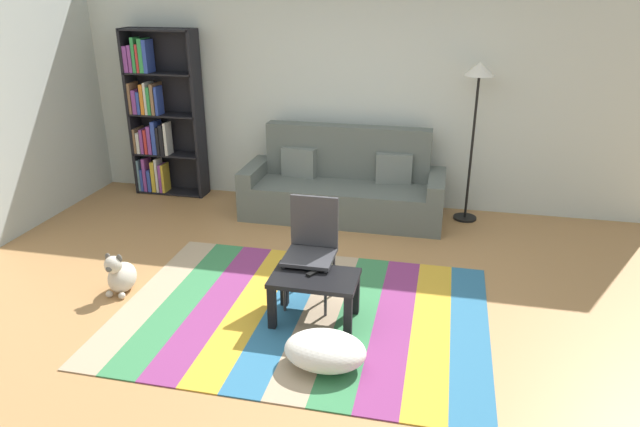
# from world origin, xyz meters

# --- Properties ---
(ground_plane) EXTENTS (14.00, 14.00, 0.00)m
(ground_plane) POSITION_xyz_m (0.00, 0.00, 0.00)
(ground_plane) COLOR #B27F4C
(back_wall) EXTENTS (6.80, 0.10, 2.70)m
(back_wall) POSITION_xyz_m (0.00, 2.55, 1.35)
(back_wall) COLOR silver
(back_wall) RESTS_ON ground_plane
(rug) EXTENTS (2.97, 2.18, 0.01)m
(rug) POSITION_xyz_m (-0.02, -0.17, 0.01)
(rug) COLOR tan
(rug) RESTS_ON ground_plane
(couch) EXTENTS (2.26, 0.80, 1.00)m
(couch) POSITION_xyz_m (-0.09, 2.02, 0.34)
(couch) COLOR #59605B
(couch) RESTS_ON ground_plane
(bookshelf) EXTENTS (0.90, 0.28, 2.02)m
(bookshelf) POSITION_xyz_m (-2.47, 2.30, 0.98)
(bookshelf) COLOR black
(bookshelf) RESTS_ON ground_plane
(coffee_table) EXTENTS (0.68, 0.43, 0.39)m
(coffee_table) POSITION_xyz_m (0.10, -0.25, 0.32)
(coffee_table) COLOR black
(coffee_table) RESTS_ON rug
(pouf) EXTENTS (0.58, 0.43, 0.24)m
(pouf) POSITION_xyz_m (0.30, -0.81, 0.13)
(pouf) COLOR white
(pouf) RESTS_ON rug
(dog) EXTENTS (0.22, 0.35, 0.40)m
(dog) POSITION_xyz_m (-1.65, -0.16, 0.16)
(dog) COLOR beige
(dog) RESTS_ON ground_plane
(standing_lamp) EXTENTS (0.32, 0.32, 1.75)m
(standing_lamp) POSITION_xyz_m (1.30, 2.20, 1.46)
(standing_lamp) COLOR black
(standing_lamp) RESTS_ON ground_plane
(tv_remote) EXTENTS (0.11, 0.15, 0.02)m
(tv_remote) POSITION_xyz_m (0.09, -0.21, 0.41)
(tv_remote) COLOR black
(tv_remote) RESTS_ON coffee_table
(folding_chair) EXTENTS (0.40, 0.40, 0.90)m
(folding_chair) POSITION_xyz_m (0.00, 0.09, 0.53)
(folding_chair) COLOR #38383D
(folding_chair) RESTS_ON ground_plane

